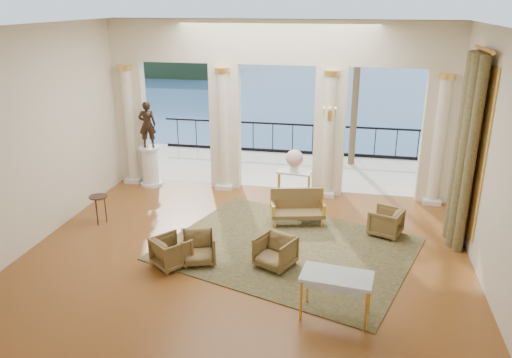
% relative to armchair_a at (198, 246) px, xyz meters
% --- Properties ---
extents(floor, '(9.00, 9.00, 0.00)m').
position_rel_armchair_a_xyz_m(floor, '(0.86, 0.47, -0.34)').
color(floor, '#542C12').
rests_on(floor, ground).
extents(room_walls, '(9.00, 9.00, 9.00)m').
position_rel_armchair_a_xyz_m(room_walls, '(0.86, -0.65, 2.54)').
color(room_walls, beige).
rests_on(room_walls, ground).
extents(arcade, '(9.00, 0.56, 4.50)m').
position_rel_armchair_a_xyz_m(arcade, '(0.86, 4.29, 2.24)').
color(arcade, '#F5E8C9').
rests_on(arcade, ground).
extents(terrace, '(10.00, 3.60, 0.10)m').
position_rel_armchair_a_xyz_m(terrace, '(0.86, 6.27, -0.39)').
color(terrace, beige).
rests_on(terrace, ground).
extents(balustrade, '(9.00, 0.06, 1.03)m').
position_rel_armchair_a_xyz_m(balustrade, '(0.86, 7.87, 0.07)').
color(balustrade, black).
rests_on(balustrade, terrace).
extents(palm_tree, '(2.00, 2.00, 4.50)m').
position_rel_armchair_a_xyz_m(palm_tree, '(2.86, 7.07, 3.75)').
color(palm_tree, '#4C3823').
rests_on(palm_tree, terrace).
extents(headland, '(22.00, 18.00, 6.00)m').
position_rel_armchair_a_xyz_m(headland, '(-29.14, 70.47, -3.34)').
color(headland, black).
rests_on(headland, sea).
extents(sea, '(160.00, 160.00, 0.00)m').
position_rel_armchair_a_xyz_m(sea, '(0.86, 60.47, -6.34)').
color(sea, '#2C5885').
rests_on(sea, ground).
extents(curtain, '(0.33, 1.40, 4.09)m').
position_rel_armchair_a_xyz_m(curtain, '(5.14, 1.97, 1.68)').
color(curtain, '#494126').
rests_on(curtain, ground).
extents(window_frame, '(0.04, 1.60, 3.40)m').
position_rel_armchair_a_xyz_m(window_frame, '(5.33, 1.97, 1.76)').
color(window_frame, '#EAB04D').
rests_on(window_frame, room_walls).
extents(wall_sconce, '(0.30, 0.11, 0.33)m').
position_rel_armchair_a_xyz_m(wall_sconce, '(2.26, 3.97, 1.89)').
color(wall_sconce, '#EAB04D').
rests_on(wall_sconce, arcade).
extents(rug, '(5.82, 5.13, 0.02)m').
position_rel_armchair_a_xyz_m(rug, '(1.67, 0.88, -0.33)').
color(rug, '#2B2F16').
rests_on(rug, ground).
extents(armchair_a, '(0.82, 0.80, 0.68)m').
position_rel_armchair_a_xyz_m(armchair_a, '(0.00, 0.00, 0.00)').
color(armchair_a, '#45381A').
rests_on(armchair_a, ground).
extents(armchair_b, '(0.87, 0.85, 0.69)m').
position_rel_armchair_a_xyz_m(armchair_b, '(1.53, 0.13, 0.00)').
color(armchair_b, '#45381A').
rests_on(armchair_b, ground).
extents(armchair_c, '(0.80, 0.82, 0.67)m').
position_rel_armchair_a_xyz_m(armchair_c, '(3.70, 2.00, -0.01)').
color(armchair_c, '#45381A').
rests_on(armchair_c, ground).
extents(armchair_d, '(0.88, 0.87, 0.66)m').
position_rel_armchair_a_xyz_m(armchair_d, '(-0.47, -0.25, -0.01)').
color(armchair_d, '#45381A').
rests_on(armchair_d, ground).
extents(settee, '(1.33, 0.80, 0.82)m').
position_rel_armchair_a_xyz_m(settee, '(1.71, 2.22, 0.06)').
color(settee, '#45381A').
rests_on(settee, ground).
extents(game_table, '(1.20, 0.74, 0.78)m').
position_rel_armchair_a_xyz_m(game_table, '(2.76, -1.32, 0.36)').
color(game_table, silver).
rests_on(game_table, ground).
extents(pedestal, '(0.61, 0.61, 1.11)m').
position_rel_armchair_a_xyz_m(pedestal, '(-2.64, 3.97, 0.19)').
color(pedestal, silver).
rests_on(pedestal, ground).
extents(statue, '(0.52, 0.41, 1.27)m').
position_rel_armchair_a_xyz_m(statue, '(-2.64, 3.97, 1.41)').
color(statue, black).
rests_on(statue, pedestal).
extents(console_table, '(0.90, 0.45, 0.82)m').
position_rel_armchair_a_xyz_m(console_table, '(1.46, 3.52, 0.34)').
color(console_table, silver).
rests_on(console_table, ground).
extents(urn, '(0.44, 0.44, 0.58)m').
position_rel_armchair_a_xyz_m(urn, '(1.46, 3.52, 0.81)').
color(urn, white).
rests_on(urn, console_table).
extents(side_table, '(0.42, 0.42, 0.68)m').
position_rel_armchair_a_xyz_m(side_table, '(-2.81, 1.31, 0.24)').
color(side_table, black).
rests_on(side_table, ground).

